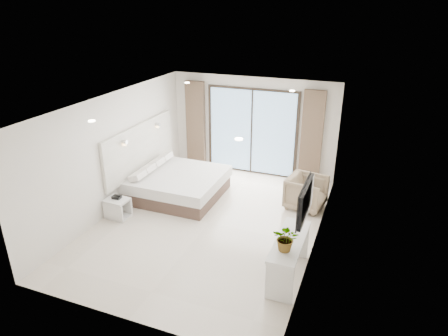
{
  "coord_description": "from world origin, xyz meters",
  "views": [
    {
      "loc": [
        3.09,
        -6.99,
        4.54
      ],
      "look_at": [
        0.21,
        0.4,
        1.2
      ],
      "focal_mm": 32.0,
      "sensor_mm": 36.0,
      "label": 1
    }
  ],
  "objects_px": {
    "nightstand": "(118,208)",
    "armchair": "(306,191)",
    "bed": "(178,184)",
    "console_desk": "(289,250)"
  },
  "relations": [
    {
      "from": "bed",
      "to": "armchair",
      "type": "relative_size",
      "value": 2.48
    },
    {
      "from": "armchair",
      "to": "bed",
      "type": "bearing_deg",
      "value": 108.96
    },
    {
      "from": "bed",
      "to": "console_desk",
      "type": "bearing_deg",
      "value": -33.31
    },
    {
      "from": "bed",
      "to": "console_desk",
      "type": "height_order",
      "value": "console_desk"
    },
    {
      "from": "nightstand",
      "to": "armchair",
      "type": "relative_size",
      "value": 0.61
    },
    {
      "from": "console_desk",
      "to": "nightstand",
      "type": "bearing_deg",
      "value": 170.28
    },
    {
      "from": "nightstand",
      "to": "console_desk",
      "type": "distance_m",
      "value": 4.11
    },
    {
      "from": "nightstand",
      "to": "armchair",
      "type": "distance_m",
      "value": 4.35
    },
    {
      "from": "bed",
      "to": "console_desk",
      "type": "distance_m",
      "value": 3.94
    },
    {
      "from": "nightstand",
      "to": "armchair",
      "type": "xyz_separation_m",
      "value": [
        3.85,
        2.0,
        0.2
      ]
    }
  ]
}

